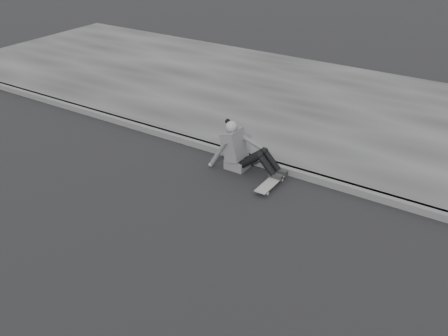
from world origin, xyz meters
name	(u,v)px	position (x,y,z in m)	size (l,w,h in m)	color
ground	(289,288)	(0.00, 0.00, 0.00)	(80.00, 80.00, 0.00)	black
curb	(361,191)	(0.00, 2.58, 0.06)	(24.00, 0.16, 0.12)	#4F4F4F
sidewalk	(411,127)	(0.00, 5.60, 0.06)	(24.00, 6.00, 0.12)	#3B3B3B
skateboard	(271,183)	(-1.33, 2.02, 0.07)	(0.20, 0.78, 0.09)	#A3A49E
seated_woman	(241,150)	(-2.07, 2.27, 0.36)	(1.38, 0.46, 0.88)	#4E4E51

